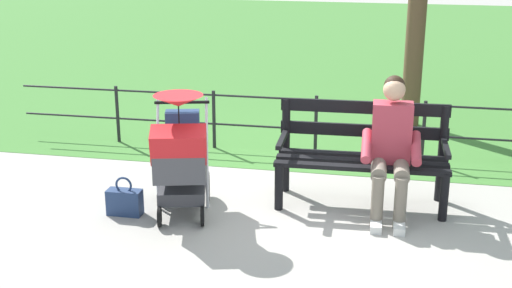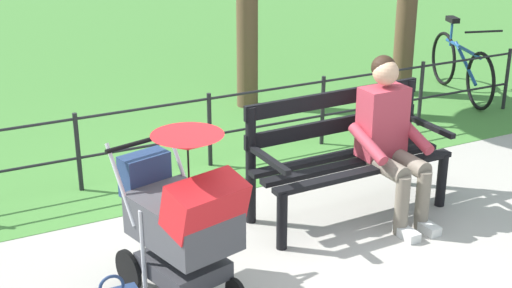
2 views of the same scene
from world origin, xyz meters
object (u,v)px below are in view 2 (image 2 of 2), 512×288
park_bench (345,149)px  stroller (183,215)px  person_on_bench (390,135)px  bicycle (461,66)px

park_bench → stroller: stroller is taller
park_bench → person_on_bench: person_on_bench is taller
park_bench → bicycle: (-2.92, -1.94, -0.16)m
stroller → bicycle: 5.19m
person_on_bench → bicycle: (-2.65, -2.17, -0.31)m
person_on_bench → stroller: 1.90m
park_bench → person_on_bench: bearing=139.8°
park_bench → bicycle: size_ratio=1.01×
park_bench → stroller: 1.71m
stroller → bicycle: size_ratio=0.72×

